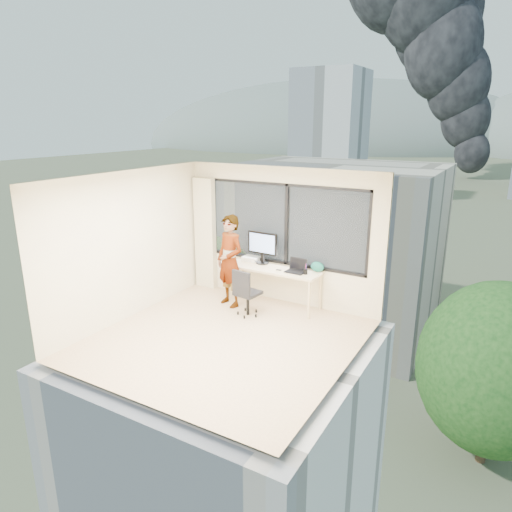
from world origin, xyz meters
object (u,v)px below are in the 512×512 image
Objects in this scene: chair at (248,292)px; game_console at (251,258)px; handbag at (317,267)px; laptop at (295,266)px; monitor at (262,248)px; desk at (273,287)px; person at (230,261)px.

chair reaches higher than game_console.
game_console is 1.41m from handbag.
laptop is 1.47× the size of handbag.
monitor is 0.83m from laptop.
chair reaches higher than desk.
laptop is (0.65, 0.60, 0.41)m from chair.
game_console reaches higher than desk.
person reaches higher than monitor.
handbag is at bearing 39.92° from person.
chair is at bearing -105.97° from desk.
handbag is (0.98, 0.83, 0.40)m from chair.
chair is 2.84× the size of game_console.
monitor is at bearing 107.79° from chair.
laptop is 0.41m from handbag.
person is at bearing -161.03° from laptop.
person is (-0.72, -0.39, 0.50)m from desk.
monitor reaches higher than handbag.
handbag is (0.33, 0.23, -0.02)m from laptop.
desk is 2.00× the size of chair.
laptop reaches higher than desk.
game_console is at bearing -161.26° from handbag.
laptop reaches higher than handbag.
chair is 1.01m from game_console.
laptop reaches higher than chair.
desk is at bearing 81.96° from chair.
handbag is (0.80, 0.19, 0.47)m from desk.
person is at bearing -123.89° from monitor.
person is 7.05× the size of handbag.
monitor is at bearing -158.26° from handbag.
laptop is at bearing -10.28° from monitor.
desk is 0.77m from monitor.
handbag is at bearing -0.52° from game_console.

